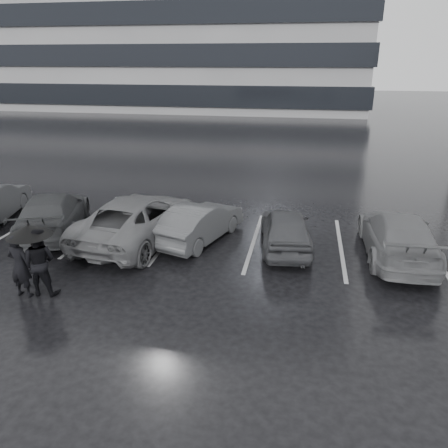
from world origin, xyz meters
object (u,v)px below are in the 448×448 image
car_west_c (53,213)px  pedestrian_left (20,266)px  car_main (286,229)px  car_east (398,235)px  pedestrian_right (39,262)px  car_west_b (137,218)px  car_west_a (200,222)px

car_west_c → pedestrian_left: (1.60, -4.14, 0.15)m
car_main → car_west_c: bearing=-6.1°
car_east → pedestrian_left: pedestrian_left is taller
car_west_c → car_east: bearing=160.8°
car_main → pedestrian_right: 7.20m
car_west_b → car_main: bearing=-170.4°
car_west_b → car_west_c: 3.11m
car_west_b → car_east: size_ratio=1.14×
car_west_c → car_east: (11.29, 0.08, -0.01)m
car_east → pedestrian_left: bearing=23.1°
car_west_a → car_west_b: (-2.03, -0.32, 0.12)m
car_main → car_east: car_east is taller
car_west_b → car_west_c: car_west_b is taller
car_main → car_east: size_ratio=0.79×
pedestrian_right → car_east: bearing=-160.5°
car_west_a → car_west_c: 5.15m
car_west_a → car_main: bearing=-163.9°
car_east → pedestrian_left: size_ratio=2.82×
car_west_c → car_west_b: bearing=158.7°
pedestrian_left → pedestrian_right: size_ratio=0.94×
pedestrian_left → pedestrian_right: 0.46m
car_west_a → car_east: bearing=-163.6°
car_main → car_west_b: 4.84m
car_west_c → car_west_a: bearing=162.9°
car_west_c → pedestrian_right: bearing=97.4°
car_main → pedestrian_right: bearing=27.4°
car_west_b → car_west_a: bearing=-164.3°
car_west_a → car_east: (6.15, -0.14, 0.05)m
car_west_c → car_east: 11.29m
car_west_b → pedestrian_right: 4.00m
car_west_c → car_east: car_west_c is taller
car_east → pedestrian_left: 10.57m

